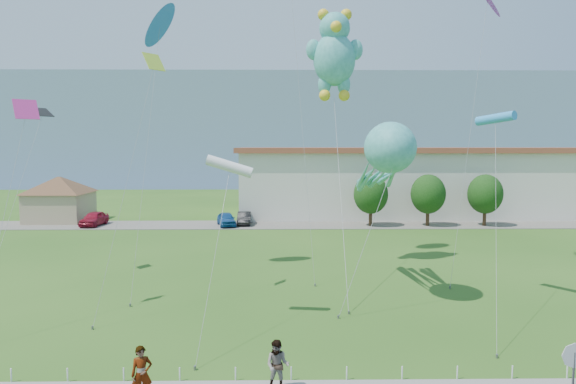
{
  "coord_description": "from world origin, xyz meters",
  "views": [
    {
      "loc": [
        0.64,
        -19.05,
        8.4
      ],
      "look_at": [
        1.01,
        8.0,
        5.97
      ],
      "focal_mm": 32.0,
      "sensor_mm": 36.0,
      "label": 1
    }
  ],
  "objects_px": {
    "pavilion": "(60,194)",
    "teddy_bear_kite": "(334,53)",
    "octopus_kite": "(386,159)",
    "warehouse": "(485,181)",
    "parked_car_black": "(244,218)",
    "pedestrian_left": "(142,374)",
    "pedestrian_right": "(278,365)",
    "parked_car_red": "(94,218)",
    "stop_sign": "(574,363)",
    "parked_car_blue": "(226,219)"
  },
  "relations": [
    {
      "from": "pavilion",
      "to": "teddy_bear_kite",
      "type": "distance_m",
      "value": 37.5
    },
    {
      "from": "octopus_kite",
      "to": "warehouse",
      "type": "bearing_deg",
      "value": 60.78
    },
    {
      "from": "parked_car_black",
      "to": "pavilion",
      "type": "bearing_deg",
      "value": 170.85
    },
    {
      "from": "pavilion",
      "to": "warehouse",
      "type": "bearing_deg",
      "value": 6.84
    },
    {
      "from": "pedestrian_left",
      "to": "pedestrian_right",
      "type": "distance_m",
      "value": 4.47
    },
    {
      "from": "parked_car_red",
      "to": "parked_car_black",
      "type": "relative_size",
      "value": 1.09
    },
    {
      "from": "stop_sign",
      "to": "pedestrian_left",
      "type": "relative_size",
      "value": 1.35
    },
    {
      "from": "parked_car_black",
      "to": "octopus_kite",
      "type": "height_order",
      "value": "octopus_kite"
    },
    {
      "from": "pedestrian_right",
      "to": "parked_car_red",
      "type": "height_order",
      "value": "pedestrian_right"
    },
    {
      "from": "warehouse",
      "to": "stop_sign",
      "type": "height_order",
      "value": "warehouse"
    },
    {
      "from": "pedestrian_left",
      "to": "parked_car_red",
      "type": "xyz_separation_m",
      "value": [
        -15.14,
        37.57,
        -0.22
      ]
    },
    {
      "from": "octopus_kite",
      "to": "parked_car_black",
      "type": "bearing_deg",
      "value": 110.17
    },
    {
      "from": "octopus_kite",
      "to": "teddy_bear_kite",
      "type": "xyz_separation_m",
      "value": [
        -2.1,
        7.39,
        7.01
      ]
    },
    {
      "from": "pavilion",
      "to": "octopus_kite",
      "type": "distance_m",
      "value": 42.31
    },
    {
      "from": "parked_car_red",
      "to": "parked_car_blue",
      "type": "distance_m",
      "value": 13.93
    },
    {
      "from": "parked_car_red",
      "to": "octopus_kite",
      "type": "distance_m",
      "value": 36.77
    },
    {
      "from": "pavilion",
      "to": "warehouse",
      "type": "height_order",
      "value": "warehouse"
    },
    {
      "from": "pavilion",
      "to": "teddy_bear_kite",
      "type": "xyz_separation_m",
      "value": [
        28.27,
        -21.7,
        11.67
      ]
    },
    {
      "from": "pedestrian_right",
      "to": "octopus_kite",
      "type": "xyz_separation_m",
      "value": [
        5.85,
        11.14,
        6.71
      ]
    },
    {
      "from": "pedestrian_right",
      "to": "parked_car_blue",
      "type": "relative_size",
      "value": 0.42
    },
    {
      "from": "parked_car_red",
      "to": "teddy_bear_kite",
      "type": "distance_m",
      "value": 32.72
    },
    {
      "from": "pavilion",
      "to": "stop_sign",
      "type": "xyz_separation_m",
      "value": [
        33.5,
        -42.21,
        -1.15
      ]
    },
    {
      "from": "parked_car_blue",
      "to": "warehouse",
      "type": "bearing_deg",
      "value": 3.37
    },
    {
      "from": "pavilion",
      "to": "octopus_kite",
      "type": "bearing_deg",
      "value": -43.76
    },
    {
      "from": "warehouse",
      "to": "pedestrian_right",
      "type": "distance_m",
      "value": 52.88
    },
    {
      "from": "parked_car_blue",
      "to": "parked_car_red",
      "type": "bearing_deg",
      "value": 164.57
    },
    {
      "from": "parked_car_blue",
      "to": "teddy_bear_kite",
      "type": "distance_m",
      "value": 24.59
    },
    {
      "from": "pedestrian_left",
      "to": "parked_car_black",
      "type": "height_order",
      "value": "pedestrian_left"
    },
    {
      "from": "stop_sign",
      "to": "teddy_bear_kite",
      "type": "bearing_deg",
      "value": 104.31
    },
    {
      "from": "pedestrian_right",
      "to": "warehouse",
      "type": "bearing_deg",
      "value": 75.36
    },
    {
      "from": "stop_sign",
      "to": "parked_car_red",
      "type": "bearing_deg",
      "value": 126.32
    },
    {
      "from": "teddy_bear_kite",
      "to": "pedestrian_right",
      "type": "bearing_deg",
      "value": -101.45
    },
    {
      "from": "pedestrian_left",
      "to": "pedestrian_right",
      "type": "bearing_deg",
      "value": -10.76
    },
    {
      "from": "stop_sign",
      "to": "parked_car_blue",
      "type": "bearing_deg",
      "value": 110.79
    },
    {
      "from": "parked_car_black",
      "to": "octopus_kite",
      "type": "distance_m",
      "value": 28.91
    },
    {
      "from": "pavilion",
      "to": "stop_sign",
      "type": "relative_size",
      "value": 3.68
    },
    {
      "from": "stop_sign",
      "to": "pedestrian_right",
      "type": "height_order",
      "value": "stop_sign"
    },
    {
      "from": "warehouse",
      "to": "teddy_bear_kite",
      "type": "bearing_deg",
      "value": -128.11
    },
    {
      "from": "pavilion",
      "to": "pedestrian_left",
      "type": "height_order",
      "value": "pavilion"
    },
    {
      "from": "warehouse",
      "to": "parked_car_red",
      "type": "xyz_separation_m",
      "value": [
        -45.03,
        -9.41,
        -3.32
      ]
    },
    {
      "from": "stop_sign",
      "to": "pedestrian_left",
      "type": "distance_m",
      "value": 13.47
    },
    {
      "from": "teddy_bear_kite",
      "to": "octopus_kite",
      "type": "bearing_deg",
      "value": -74.13
    },
    {
      "from": "pedestrian_left",
      "to": "parked_car_red",
      "type": "distance_m",
      "value": 40.51
    },
    {
      "from": "parked_car_red",
      "to": "warehouse",
      "type": "bearing_deg",
      "value": 16.59
    },
    {
      "from": "warehouse",
      "to": "teddy_bear_kite",
      "type": "height_order",
      "value": "teddy_bear_kite"
    },
    {
      "from": "pedestrian_right",
      "to": "parked_car_black",
      "type": "distance_m",
      "value": 37.68
    },
    {
      "from": "parked_car_blue",
      "to": "teddy_bear_kite",
      "type": "height_order",
      "value": "teddy_bear_kite"
    },
    {
      "from": "stop_sign",
      "to": "parked_car_blue",
      "type": "relative_size",
      "value": 0.61
    },
    {
      "from": "pavilion",
      "to": "pedestrian_right",
      "type": "distance_m",
      "value": 47.16
    },
    {
      "from": "parked_car_blue",
      "to": "pedestrian_left",
      "type": "bearing_deg",
      "value": -102.17
    }
  ]
}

